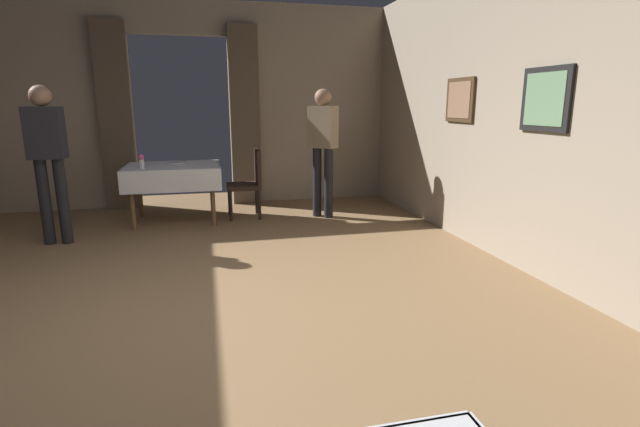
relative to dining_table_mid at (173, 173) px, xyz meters
name	(u,v)px	position (x,y,z in m)	size (l,w,h in m)	color
ground	(171,319)	(0.12, -3.08, -0.65)	(10.08, 10.08, 0.00)	olive
wall_right	(570,107)	(3.32, -3.08, 0.85)	(0.16, 8.40, 3.00)	gray
wall_back	(182,104)	(0.12, 1.10, 0.87)	(6.40, 0.27, 3.00)	gray
dining_table_mid	(173,173)	(0.00, 0.00, 0.00)	(1.20, 0.99, 0.75)	brown
chair_mid_right	(249,180)	(0.99, -0.01, -0.14)	(0.44, 0.44, 0.93)	black
flower_vase_mid	(141,161)	(-0.35, -0.29, 0.20)	(0.07, 0.07, 0.18)	silver
plate_mid_b	(176,163)	(0.04, 0.16, 0.11)	(0.20, 0.20, 0.01)	white
person_waiter_by_doorway	(47,152)	(-1.23, -0.78, 0.37)	(0.37, 0.24, 1.72)	black
person_diner_standing_aside	(323,142)	(1.96, -0.22, 0.37)	(0.41, 0.41, 1.72)	black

